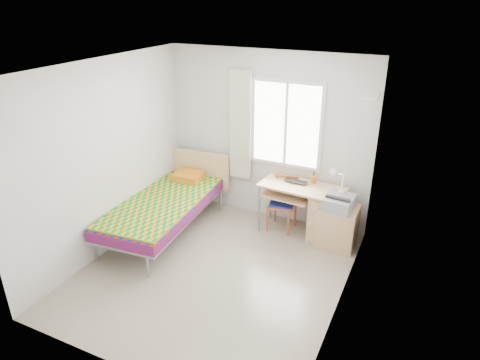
% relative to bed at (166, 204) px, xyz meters
% --- Properties ---
extents(floor, '(3.50, 3.50, 0.00)m').
position_rel_bed_xyz_m(floor, '(1.12, -0.60, -0.46)').
color(floor, '#BCAD93').
rests_on(floor, ground).
extents(ceiling, '(3.50, 3.50, 0.00)m').
position_rel_bed_xyz_m(ceiling, '(1.12, -0.60, 2.14)').
color(ceiling, white).
rests_on(ceiling, wall_back).
extents(wall_back, '(3.20, 0.00, 3.20)m').
position_rel_bed_xyz_m(wall_back, '(1.12, 1.15, 0.84)').
color(wall_back, silver).
rests_on(wall_back, ground).
extents(wall_left, '(0.00, 3.50, 3.50)m').
position_rel_bed_xyz_m(wall_left, '(-0.48, -0.60, 0.84)').
color(wall_left, silver).
rests_on(wall_left, ground).
extents(wall_right, '(0.00, 3.50, 3.50)m').
position_rel_bed_xyz_m(wall_right, '(2.72, -0.60, 0.84)').
color(wall_right, silver).
rests_on(wall_right, ground).
extents(window, '(1.10, 0.04, 1.30)m').
position_rel_bed_xyz_m(window, '(1.42, 1.13, 1.09)').
color(window, white).
rests_on(window, wall_back).
extents(curtain, '(0.35, 0.05, 1.70)m').
position_rel_bed_xyz_m(curtain, '(0.70, 1.08, 0.99)').
color(curtain, beige).
rests_on(curtain, wall_back).
extents(floating_shelf, '(0.20, 0.32, 0.03)m').
position_rel_bed_xyz_m(floating_shelf, '(2.61, 0.80, 1.69)').
color(floating_shelf, white).
rests_on(floating_shelf, wall_right).
extents(bed, '(1.19, 2.27, 0.95)m').
position_rel_bed_xyz_m(bed, '(0.00, 0.00, 0.00)').
color(bed, gray).
rests_on(bed, floor).
extents(desk, '(1.26, 0.64, 0.77)m').
position_rel_bed_xyz_m(desk, '(2.15, 0.81, -0.05)').
color(desk, tan).
rests_on(desk, floor).
extents(chair, '(0.43, 0.43, 0.85)m').
position_rel_bed_xyz_m(chair, '(1.53, 0.85, 0.01)').
color(chair, '#A2461F').
rests_on(chair, floor).
extents(cabinet, '(0.55, 0.49, 0.59)m').
position_rel_bed_xyz_m(cabinet, '(2.38, 0.72, -0.16)').
color(cabinet, tan).
rests_on(cabinet, floor).
extents(printer, '(0.41, 0.47, 0.19)m').
position_rel_bed_xyz_m(printer, '(2.39, 0.69, 0.23)').
color(printer, '#98999F').
rests_on(printer, cabinet).
extents(laptop, '(0.36, 0.25, 0.03)m').
position_rel_bed_xyz_m(laptop, '(1.69, 0.85, 0.32)').
color(laptop, black).
rests_on(laptop, desk).
extents(pen_cup, '(0.09, 0.09, 0.11)m').
position_rel_bed_xyz_m(pen_cup, '(1.92, 1.00, 0.36)').
color(pen_cup, orange).
rests_on(pen_cup, desk).
extents(task_lamp, '(0.23, 0.32, 0.41)m').
position_rel_bed_xyz_m(task_lamp, '(2.32, 0.72, 0.56)').
color(task_lamp, white).
rests_on(task_lamp, desk).
extents(book, '(0.17, 0.24, 0.02)m').
position_rel_bed_xyz_m(book, '(1.60, 0.79, 0.13)').
color(book, gray).
rests_on(book, desk).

